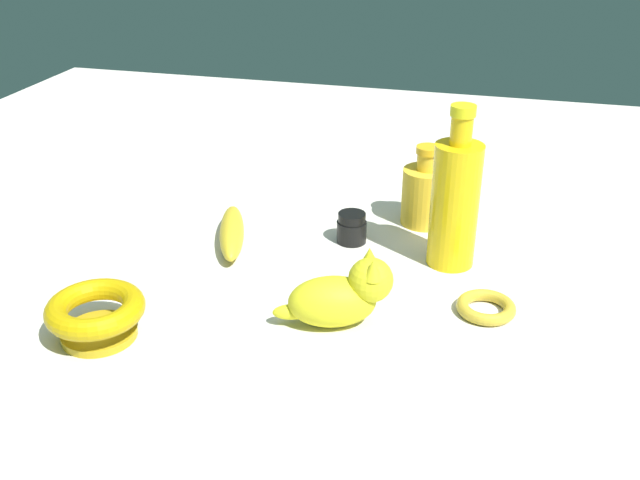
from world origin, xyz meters
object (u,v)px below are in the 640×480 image
object	(u,v)px
banana	(232,232)
bottle_short	(426,193)
nail_polish_jar	(352,228)
bottle_tall	(455,201)
cat_figurine	(343,295)
bangle	(486,307)
bowl	(96,313)

from	to	relation	value
banana	bottle_short	size ratio (longest dim) A/B	1.35
nail_polish_jar	bottle_tall	world-z (taller)	bottle_tall
cat_figurine	banana	distance (m)	0.27
bangle	bottle_short	size ratio (longest dim) A/B	0.59
bottle_short	cat_figurine	bearing A→B (deg)	79.13
nail_polish_jar	cat_figurine	bearing A→B (deg)	99.60
bangle	nail_polish_jar	bearing A→B (deg)	-35.72
bangle	cat_figurine	size ratio (longest dim) A/B	0.52
cat_figurine	bottle_tall	world-z (taller)	bottle_tall
bottle_tall	bangle	bearing A→B (deg)	115.41
banana	bottle_tall	size ratio (longest dim) A/B	0.74
bowl	bottle_tall	xyz separation A→B (m)	(-0.39, -0.30, 0.06)
cat_figurine	bottle_tall	size ratio (longest dim) A/B	0.62
bangle	bottle_tall	xyz separation A→B (m)	(0.06, -0.12, 0.09)
nail_polish_jar	bottle_short	xyz separation A→B (m)	(-0.10, -0.10, 0.03)
bangle	bottle_short	world-z (taller)	bottle_short
nail_polish_jar	bowl	world-z (taller)	bowl
bowl	bottle_short	xyz separation A→B (m)	(-0.34, -0.42, 0.02)
bottle_tall	nail_polish_jar	bearing A→B (deg)	-10.55
bangle	bottle_short	distance (m)	0.27
bangle	bottle_short	xyz separation A→B (m)	(0.11, -0.25, 0.04)
nail_polish_jar	bottle_short	size ratio (longest dim) A/B	0.37
banana	bowl	world-z (taller)	bowl
cat_figurine	banana	world-z (taller)	cat_figurine
nail_polish_jar	bangle	size ratio (longest dim) A/B	0.62
bottle_short	banana	bearing A→B (deg)	28.22
bottle_tall	bottle_short	xyz separation A→B (m)	(0.05, -0.12, -0.05)
banana	bowl	xyz separation A→B (m)	(0.07, 0.28, 0.02)
cat_figurine	bottle_short	size ratio (longest dim) A/B	1.13
banana	bottle_tall	distance (m)	0.34
cat_figurine	bowl	distance (m)	0.30
bowl	bottle_tall	world-z (taller)	bottle_tall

